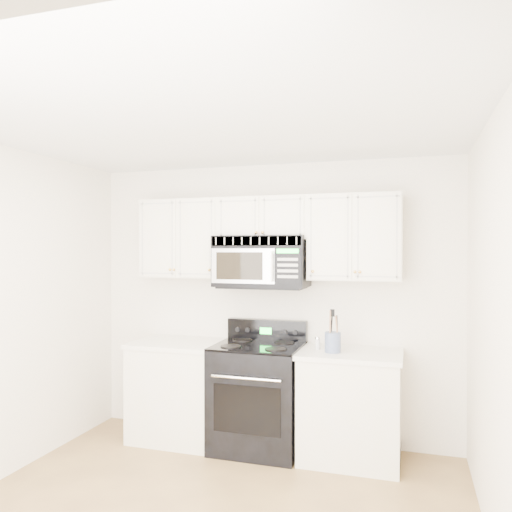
% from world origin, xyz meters
% --- Properties ---
extents(room, '(3.51, 3.51, 2.61)m').
position_xyz_m(room, '(0.00, 0.00, 1.30)').
color(room, olive).
rests_on(room, ground).
extents(base_cabinet_left, '(0.86, 0.65, 0.92)m').
position_xyz_m(base_cabinet_left, '(-0.80, 1.44, 0.43)').
color(base_cabinet_left, silver).
rests_on(base_cabinet_left, ground).
extents(base_cabinet_right, '(0.86, 0.65, 0.92)m').
position_xyz_m(base_cabinet_right, '(0.80, 1.44, 0.43)').
color(base_cabinet_right, silver).
rests_on(base_cabinet_right, ground).
extents(range, '(0.77, 0.70, 1.12)m').
position_xyz_m(range, '(-0.02, 1.43, 0.48)').
color(range, black).
rests_on(range, ground).
extents(upper_cabinets, '(2.44, 0.37, 0.75)m').
position_xyz_m(upper_cabinets, '(-0.00, 1.58, 1.93)').
color(upper_cabinets, silver).
rests_on(upper_cabinets, ground).
extents(microwave, '(0.84, 0.47, 0.46)m').
position_xyz_m(microwave, '(-0.02, 1.53, 1.68)').
color(microwave, black).
rests_on(microwave, ground).
extents(utensil_crock, '(0.14, 0.14, 0.36)m').
position_xyz_m(utensil_crock, '(0.66, 1.36, 1.01)').
color(utensil_crock, slate).
rests_on(utensil_crock, base_cabinet_right).
extents(shaker_salt, '(0.05, 0.05, 0.11)m').
position_xyz_m(shaker_salt, '(0.52, 1.44, 0.98)').
color(shaker_salt, '#BDBDBD').
rests_on(shaker_salt, base_cabinet_right).
extents(shaker_pepper, '(0.04, 0.04, 0.09)m').
position_xyz_m(shaker_pepper, '(0.61, 1.46, 0.97)').
color(shaker_pepper, '#BDBDBD').
rests_on(shaker_pepper, base_cabinet_right).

